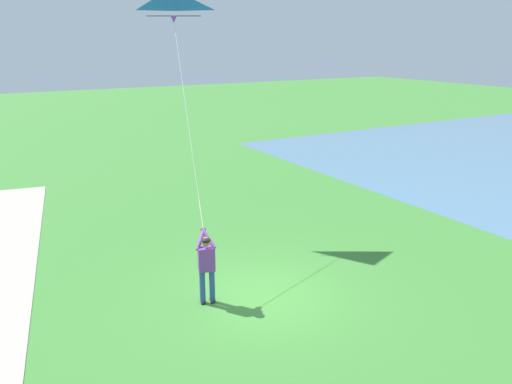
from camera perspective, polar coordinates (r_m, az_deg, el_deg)
ground_plane at (r=13.30m, az=0.85°, el=-11.47°), size 120.00×120.00×0.00m
person_kite_flyer at (r=12.59m, az=-5.55°, el=-7.91°), size 0.50×0.63×1.83m
flying_kite at (r=16.76m, az=-9.41°, el=19.60°), size 2.28×5.60×5.84m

